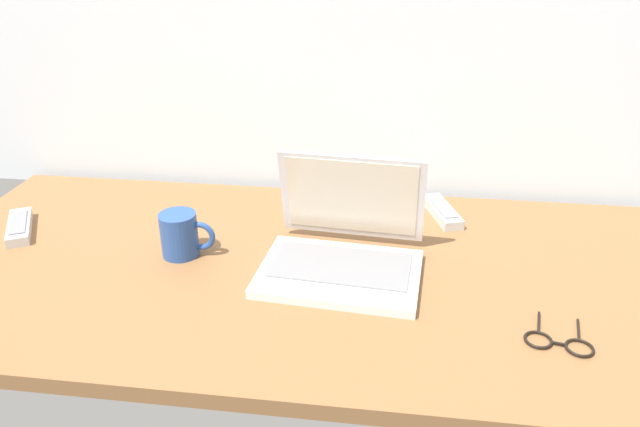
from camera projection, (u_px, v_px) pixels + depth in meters
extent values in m
cube|color=brown|center=(299.00, 272.00, 1.22)|extent=(1.60, 0.76, 0.03)
cube|color=silver|center=(339.00, 274.00, 1.17)|extent=(0.33, 0.24, 0.02)
cube|color=slate|center=(341.00, 265.00, 1.17)|extent=(0.28, 0.16, 0.00)
cube|color=silver|center=(352.00, 196.00, 1.23)|extent=(0.30, 0.08, 0.20)
cube|color=beige|center=(351.00, 197.00, 1.23)|extent=(0.27, 0.06, 0.17)
cylinder|color=#26478C|center=(179.00, 235.00, 1.23)|extent=(0.08, 0.08, 0.09)
torus|color=#26478C|center=(200.00, 236.00, 1.22)|extent=(0.06, 0.01, 0.06)
cylinder|color=brown|center=(177.00, 217.00, 1.21)|extent=(0.07, 0.07, 0.00)
cube|color=#B7B7B7|center=(20.00, 227.00, 1.34)|extent=(0.12, 0.16, 0.02)
cube|color=slate|center=(18.00, 222.00, 1.33)|extent=(0.09, 0.12, 0.00)
cube|color=#B7B7B7|center=(442.00, 212.00, 1.41)|extent=(0.09, 0.17, 0.02)
cube|color=slate|center=(442.00, 207.00, 1.40)|extent=(0.07, 0.12, 0.00)
torus|color=black|center=(538.00, 340.00, 0.99)|extent=(0.06, 0.06, 0.01)
torus|color=black|center=(580.00, 348.00, 0.97)|extent=(0.06, 0.06, 0.01)
cube|color=black|center=(559.00, 344.00, 0.98)|extent=(0.02, 0.01, 0.00)
cube|color=black|center=(539.00, 322.00, 1.03)|extent=(0.02, 0.06, 0.00)
cube|color=black|center=(578.00, 330.00, 1.01)|extent=(0.02, 0.06, 0.00)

